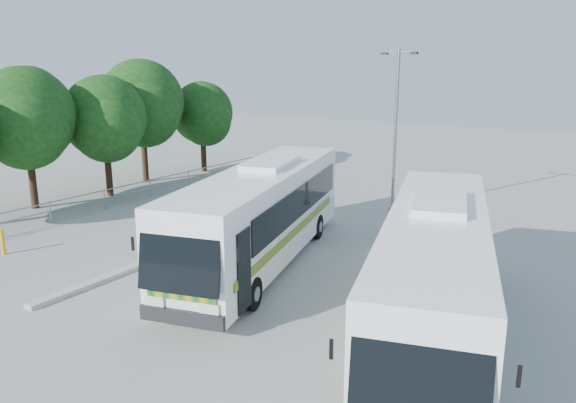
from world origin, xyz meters
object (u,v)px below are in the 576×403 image
Objects in this scene: coach_adjacent at (434,271)px; coach_main at (262,213)px; tree_far_e at (203,113)px; bollard at (3,242)px; tree_far_c at (105,117)px; tree_far_b at (26,116)px; tree_far_d at (142,102)px; lamppost at (396,124)px.

coach_main is at bearing 146.64° from coach_adjacent.
tree_far_e reaches higher than bollard.
tree_far_b is at bearing -102.91° from tree_far_c.
tree_far_c is 0.88× the size of tree_far_d.
lamppost reaches higher than tree_far_b.
tree_far_d is 14.30m from bollard.
tree_far_b is 0.56× the size of coach_main.
tree_far_c is at bearing 147.54° from coach_main.
lamppost reaches higher than coach_main.
tree_far_d is 7.32× the size of bollard.
lamppost is (-6.11, 11.58, 2.45)m from coach_adjacent.
coach_adjacent is (21.42, -9.77, -2.99)m from tree_far_d.
tree_far_e is 0.49× the size of coach_adjacent.
lamppost is at bearing -10.44° from tree_far_e.
tree_far_b is at bearing -87.77° from tree_far_d.
bollard is (4.47, -8.70, -3.76)m from tree_far_c.
tree_far_d reaches higher than coach_main.
tree_far_e is at bearing 122.67° from coach_main.
coach_adjacent is (20.23, -6.07, -2.44)m from tree_far_c.
coach_adjacent is at bearing -5.88° from tree_far_b.
bollard is (5.37, -4.80, -4.07)m from tree_far_b.
coach_adjacent is at bearing -24.53° from tree_far_d.
tree_far_c is 21.26m from coach_adjacent.
bollard is (-15.76, -2.63, -1.32)m from coach_adjacent.
lamppost is (15.02, 9.41, -0.30)m from tree_far_b.
coach_main is (14.05, -0.08, -2.71)m from tree_far_b.
bollard is at bearing -167.11° from coach_main.
coach_adjacent is 1.57× the size of lamppost.
bollard is at bearing 172.57° from coach_adjacent.
tree_far_c is (0.89, 3.90, -0.31)m from tree_far_b.
coach_adjacent is at bearing -34.54° from tree_far_e.
tree_far_b is at bearing 157.23° from coach_adjacent.
tree_far_c is 8.22m from tree_far_e.
tree_far_d is at bearing 107.83° from tree_far_c.
tree_far_c is at bearing -72.17° from tree_far_d.
tree_far_e is 5.91× the size of bollard.
tree_far_c reaches higher than tree_far_e.
coach_main is 9.98m from bollard.
coach_main is at bearing -88.31° from lamppost.
coach_adjacent is at bearing 9.47° from bollard.
tree_far_b is 0.57× the size of coach_adjacent.
tree_far_c is 0.53× the size of coach_adjacent.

